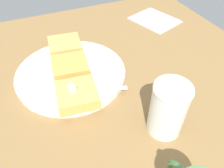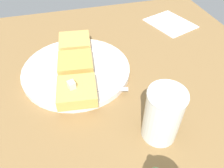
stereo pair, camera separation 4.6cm
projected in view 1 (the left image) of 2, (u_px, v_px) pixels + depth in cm
name	position (u px, v px, depth cm)	size (l,w,h in cm)	color
table_surface	(105.00, 98.00, 50.53)	(92.08, 92.08, 1.84)	olive
plate	(71.00, 73.00, 54.20)	(26.88, 26.88, 1.52)	silver
toast_slice_left	(76.00, 93.00, 46.35)	(8.24, 8.35, 2.65)	gold
toast_slice_middle	(70.00, 67.00, 52.85)	(8.24, 8.35, 2.65)	#BF9544
toast_slice_right	(65.00, 46.00, 59.34)	(8.24, 8.35, 2.65)	tan
butter_pat_primary	(72.00, 89.00, 44.30)	(1.57, 1.41, 1.57)	#F2E9B5
fork	(88.00, 93.00, 48.14)	(5.40, 15.85, 0.36)	silver
syrup_jar	(168.00, 110.00, 39.88)	(6.88, 6.88, 11.21)	#58280F
napkin	(155.00, 20.00, 75.69)	(14.55, 12.13, 0.30)	white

